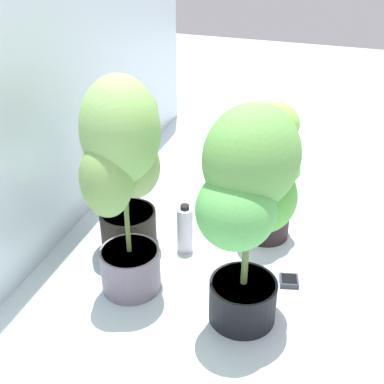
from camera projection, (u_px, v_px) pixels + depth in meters
The scene contains 8 objects.
ground_plane at pixel (237, 264), 2.35m from camera, with size 8.00×8.00×0.00m, color silver.
mylar_back_wall at pixel (39, 24), 2.08m from camera, with size 3.20×0.01×2.00m, color silver.
potted_plant_front_left at pixel (249, 200), 1.78m from camera, with size 0.50×0.45×0.89m.
potted_plant_front_right at pixel (272, 166), 2.35m from camera, with size 0.38×0.29×0.68m.
potted_plant_back_left at pixel (122, 171), 1.93m from camera, with size 0.43×0.40×0.93m.
potted_plant_back_center at pixel (124, 153), 2.25m from camera, with size 0.45×0.45×0.79m.
hygrometer_box at pixel (289, 281), 2.23m from camera, with size 0.10×0.10×0.03m.
nutrient_bottle at pixel (185, 229), 2.39m from camera, with size 0.07×0.07×0.25m.
Camera 1 is at (-1.84, -0.38, 1.47)m, focal length 48.59 mm.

